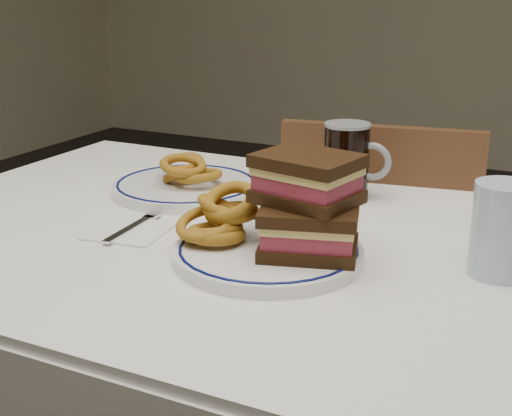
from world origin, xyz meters
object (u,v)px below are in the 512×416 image
at_px(reuben_sandwich, 308,205).
at_px(far_plate, 186,187).
at_px(main_plate, 268,252).
at_px(chair_far, 379,289).
at_px(beer_mug, 348,160).

xyz_separation_m(reuben_sandwich, far_plate, (-0.34, 0.22, -0.08)).
bearing_deg(far_plate, main_plate, -39.62).
bearing_deg(chair_far, reuben_sandwich, -84.96).
xyz_separation_m(main_plate, far_plate, (-0.28, 0.23, 0.00)).
distance_m(beer_mug, far_plate, 0.31).
bearing_deg(main_plate, far_plate, 140.38).
distance_m(chair_far, far_plate, 0.53).
relative_size(main_plate, far_plate, 0.99).
distance_m(main_plate, far_plate, 0.37).
xyz_separation_m(beer_mug, far_plate, (-0.28, -0.10, -0.06)).
height_order(reuben_sandwich, far_plate, reuben_sandwich).
bearing_deg(beer_mug, main_plate, -89.87).
distance_m(chair_far, beer_mug, 0.42).
xyz_separation_m(chair_far, beer_mug, (-0.01, -0.24, 0.35)).
height_order(chair_far, beer_mug, beer_mug).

